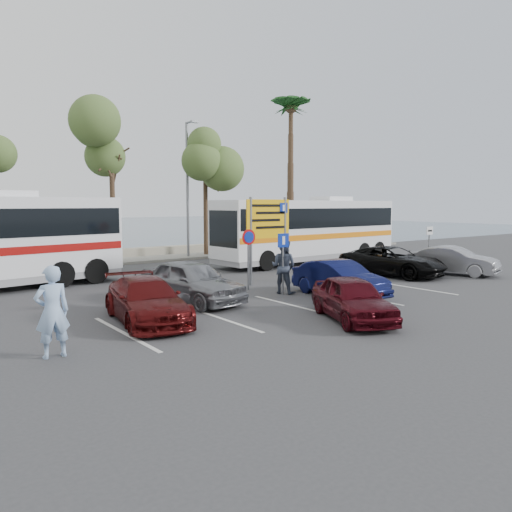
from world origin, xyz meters
TOP-DOWN VIEW (x-y plane):
  - ground at (0.00, 0.00)m, footprint 120.00×120.00m
  - kerb_strip at (0.00, 14.00)m, footprint 44.00×2.40m
  - seawall at (0.00, 16.00)m, footprint 48.00×0.80m
  - tree_mid at (-1.50, 14.00)m, footprint 3.20×3.20m
  - tree_right at (4.50, 14.00)m, footprint 3.20×3.20m
  - palm_tree at (11.50, 14.00)m, footprint 4.80×4.80m
  - street_lamp_right at (3.00, 13.52)m, footprint 0.45×1.15m
  - direction_sign at (1.00, 3.20)m, footprint 2.20×0.12m
  - sign_no_stop at (-0.60, 2.38)m, footprint 0.60×0.08m
  - sign_parking at (-0.20, 0.79)m, footprint 0.50×0.07m
  - sign_taxi at (9.80, 1.49)m, footprint 0.50×0.07m
  - lane_markings at (-1.14, -1.00)m, footprint 12.02×4.20m
  - coach_bus_right at (7.50, 7.71)m, footprint 12.12×3.15m
  - car_silver_a at (-3.60, 1.50)m, footprint 2.35×4.46m
  - car_blue at (1.20, -0.69)m, footprint 1.59×3.97m
  - car_maroon at (-6.00, -0.18)m, footprint 2.38×4.46m
  - car_red at (-1.20, -3.50)m, footprint 2.89×3.97m
  - suv_black at (7.00, 1.50)m, footprint 2.94×5.15m
  - car_silver_b at (9.66, 0.05)m, footprint 2.38×4.23m
  - pedestrian_near at (-9.00, -2.00)m, footprint 0.73×0.48m
  - pedestrian_far at (0.00, 1.00)m, footprint 1.10×1.21m

SIDE VIEW (x-z plane):
  - ground at x=0.00m, z-range 0.00..0.00m
  - lane_markings at x=-1.14m, z-range 0.00..0.01m
  - kerb_strip at x=0.00m, z-range 0.00..0.15m
  - seawall at x=0.00m, z-range 0.00..0.60m
  - car_maroon at x=-6.00m, z-range 0.00..1.23m
  - car_red at x=-1.20m, z-range 0.00..1.26m
  - car_blue at x=1.20m, z-range 0.00..1.28m
  - car_silver_b at x=9.66m, z-range 0.00..1.32m
  - suv_black at x=7.00m, z-range 0.00..1.35m
  - car_silver_a at x=-3.60m, z-range 0.00..1.45m
  - pedestrian_far at x=0.00m, z-range 0.00..2.00m
  - pedestrian_near at x=-9.00m, z-range 0.00..2.01m
  - sign_taxi at x=9.80m, z-range 0.32..2.52m
  - sign_parking at x=-0.20m, z-range 0.34..2.59m
  - sign_no_stop at x=-0.60m, z-range 0.40..2.75m
  - coach_bus_right at x=7.50m, z-range -0.14..3.61m
  - direction_sign at x=1.00m, z-range 0.63..4.23m
  - street_lamp_right at x=3.00m, z-range 0.59..8.60m
  - tree_right at x=4.50m, z-range 2.47..9.87m
  - tree_mid at x=-1.50m, z-range 2.65..10.65m
  - palm_tree at x=11.50m, z-range 4.27..15.47m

